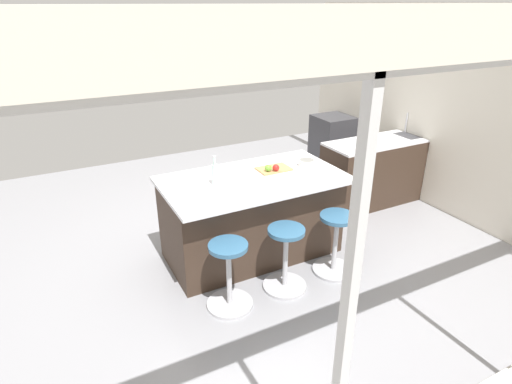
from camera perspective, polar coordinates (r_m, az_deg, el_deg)
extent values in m
plane|color=gray|center=(5.00, -0.47, -7.44)|extent=(7.30, 7.30, 0.00)
cube|color=silver|center=(2.08, 12.06, -17.41)|extent=(0.05, 0.06, 2.30)
cube|color=silver|center=(6.20, 23.66, 10.08)|extent=(0.12, 5.28, 2.63)
cylinder|color=white|center=(5.75, 28.09, 15.94)|extent=(0.03, 0.28, 0.28)
cube|color=#38281E|center=(6.40, 18.13, 3.05)|extent=(2.22, 0.60, 0.88)
cube|color=silver|center=(6.26, 18.67, 6.91)|extent=(2.22, 0.60, 0.03)
cube|color=#38383D|center=(6.47, 20.36, 6.79)|extent=(0.44, 0.36, 0.12)
cylinder|color=#B7B7BC|center=(6.51, 19.66, 8.85)|extent=(0.02, 0.02, 0.28)
cube|color=#38383D|center=(7.42, 10.28, 6.77)|extent=(0.60, 0.60, 0.88)
cube|color=black|center=(7.21, 11.71, 5.76)|extent=(0.44, 0.01, 0.32)
cube|color=#38281E|center=(4.67, -0.57, -3.47)|extent=(1.86, 0.89, 0.91)
cube|color=silver|center=(4.43, -0.30, 1.67)|extent=(1.92, 1.09, 0.04)
cylinder|color=#B7B7BC|center=(4.66, 10.36, -10.27)|extent=(0.44, 0.44, 0.03)
cylinder|color=#B7B7BC|center=(4.49, 10.66, -7.01)|extent=(0.05, 0.05, 0.61)
cylinder|color=#336084|center=(4.34, 10.99, -3.34)|extent=(0.36, 0.36, 0.04)
cylinder|color=#B7B7BC|center=(4.37, 3.88, -12.51)|extent=(0.44, 0.44, 0.03)
cylinder|color=#B7B7BC|center=(4.19, 4.00, -9.12)|extent=(0.05, 0.05, 0.61)
cylinder|color=#336084|center=(4.02, 4.13, -5.25)|extent=(0.36, 0.36, 0.04)
cylinder|color=#B7B7BC|center=(4.15, -3.55, -14.83)|extent=(0.44, 0.44, 0.03)
cylinder|color=#B7B7BC|center=(3.96, -3.67, -11.35)|extent=(0.05, 0.05, 0.61)
cylinder|color=#336084|center=(3.78, -3.80, -7.34)|extent=(0.36, 0.36, 0.04)
cube|color=tan|center=(4.64, 2.41, 3.14)|extent=(0.36, 0.24, 0.02)
sphere|color=#609E2D|center=(4.53, 1.68, 3.27)|extent=(0.08, 0.08, 0.08)
sphere|color=red|center=(4.55, 2.71, 3.31)|extent=(0.07, 0.07, 0.07)
cylinder|color=silver|center=(4.22, -5.56, 2.30)|extent=(0.06, 0.06, 0.22)
cylinder|color=silver|center=(4.17, -5.64, 4.21)|extent=(0.03, 0.03, 0.08)
cylinder|color=#B7B7BC|center=(4.15, -5.67, 4.79)|extent=(0.03, 0.03, 0.02)
cylinder|color=silver|center=(4.78, 6.88, 3.95)|extent=(0.19, 0.19, 0.07)
cylinder|color=slate|center=(4.77, 6.89, 4.12)|extent=(0.16, 0.16, 0.04)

